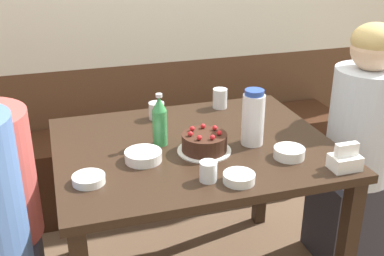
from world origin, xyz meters
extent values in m
cube|color=brown|center=(0.00, 1.05, 0.40)|extent=(4.80, 0.04, 0.81)
cube|color=#381E11|center=(0.00, 0.83, 0.23)|extent=(2.40, 0.38, 0.46)
cube|color=black|center=(0.00, 0.00, 0.73)|extent=(1.14, 0.91, 0.03)
cube|color=black|center=(0.52, -0.40, 0.36)|extent=(0.06, 0.06, 0.71)
cube|color=black|center=(-0.52, 0.40, 0.36)|extent=(0.06, 0.06, 0.71)
cube|color=black|center=(0.52, 0.40, 0.36)|extent=(0.06, 0.06, 0.71)
cylinder|color=white|center=(0.02, -0.08, 0.75)|extent=(0.22, 0.22, 0.01)
cylinder|color=#381E14|center=(0.02, -0.08, 0.79)|extent=(0.18, 0.18, 0.07)
sphere|color=red|center=(-0.02, -0.03, 0.83)|extent=(0.02, 0.02, 0.02)
sphere|color=red|center=(-0.04, -0.08, 0.83)|extent=(0.02, 0.02, 0.02)
sphere|color=red|center=(-0.02, -0.12, 0.83)|extent=(0.02, 0.02, 0.02)
sphere|color=red|center=(0.03, -0.14, 0.83)|extent=(0.02, 0.02, 0.02)
sphere|color=red|center=(0.07, -0.10, 0.83)|extent=(0.02, 0.02, 0.02)
sphere|color=red|center=(0.07, -0.05, 0.83)|extent=(0.02, 0.02, 0.02)
sphere|color=red|center=(0.03, -0.02, 0.83)|extent=(0.02, 0.02, 0.02)
cylinder|color=white|center=(0.23, -0.07, 0.86)|extent=(0.09, 0.09, 0.21)
cylinder|color=#28479E|center=(0.23, -0.07, 0.97)|extent=(0.08, 0.08, 0.02)
cylinder|color=#388E4C|center=(-0.13, 0.04, 0.82)|extent=(0.06, 0.06, 0.15)
cone|color=#388E4C|center=(-0.13, 0.04, 0.93)|extent=(0.06, 0.06, 0.06)
cylinder|color=silver|center=(-0.13, 0.04, 0.96)|extent=(0.03, 0.03, 0.01)
cube|color=white|center=(0.47, -0.37, 0.78)|extent=(0.11, 0.08, 0.05)
cube|color=white|center=(0.47, -0.37, 0.83)|extent=(0.09, 0.03, 0.05)
cylinder|color=white|center=(-0.23, -0.09, 0.77)|extent=(0.14, 0.14, 0.04)
cylinder|color=white|center=(-0.45, -0.20, 0.76)|extent=(0.12, 0.12, 0.03)
cylinder|color=white|center=(0.06, -0.35, 0.77)|extent=(0.11, 0.11, 0.03)
cylinder|color=white|center=(0.32, -0.23, 0.77)|extent=(0.12, 0.12, 0.04)
cylinder|color=silver|center=(-0.04, -0.31, 0.79)|extent=(0.06, 0.06, 0.07)
cylinder|color=silver|center=(-0.08, 0.32, 0.79)|extent=(0.07, 0.07, 0.08)
cylinder|color=silver|center=(0.25, 0.36, 0.80)|extent=(0.07, 0.07, 0.10)
cube|color=#33333D|center=(0.83, 0.01, 0.23)|extent=(0.34, 0.30, 0.45)
cylinder|color=silver|center=(0.83, 0.01, 0.72)|extent=(0.31, 0.31, 0.55)
sphere|color=beige|center=(0.83, 0.01, 1.09)|extent=(0.21, 0.21, 0.21)
ellipsoid|color=tan|center=(0.83, 0.01, 1.13)|extent=(0.21, 0.21, 0.15)
camera|label=1|loc=(-0.54, -1.72, 1.61)|focal=45.00mm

